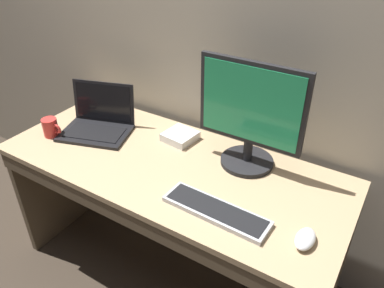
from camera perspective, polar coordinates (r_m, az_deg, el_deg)
ground_plane at (r=2.18m, az=-2.73°, el=-18.56°), size 14.00×14.00×0.00m
desk at (r=1.78m, az=-3.44°, el=-8.07°), size 1.57×0.66×0.72m
laptop_black at (r=1.95m, az=-13.99°, el=3.29°), size 0.39×0.35×0.22m
external_monitor at (r=1.56m, az=8.78°, el=3.91°), size 0.46×0.23×0.47m
wired_keyboard at (r=1.42m, az=3.64°, el=-10.05°), size 0.42×0.13×0.02m
computer_mouse at (r=1.36m, az=16.76°, el=-13.59°), size 0.07×0.11×0.04m
external_drive_box at (r=1.83m, az=-1.81°, el=1.18°), size 0.16×0.16×0.04m
coffee_mug at (r=1.98m, az=-20.59°, el=2.37°), size 0.11×0.07×0.09m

